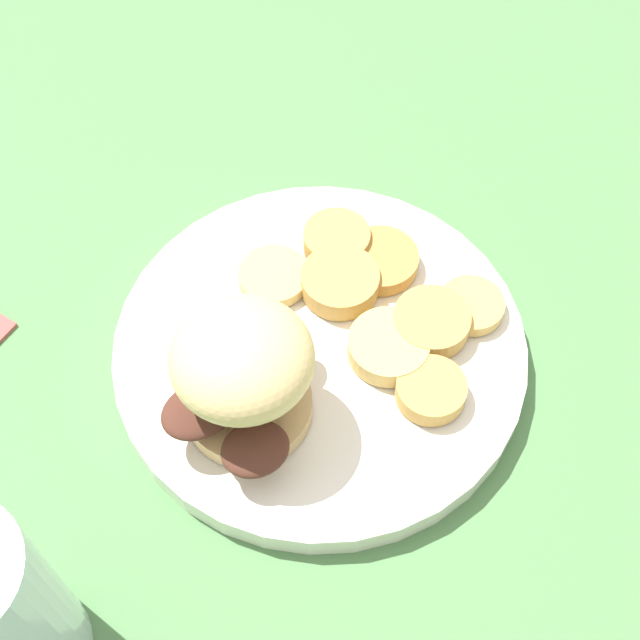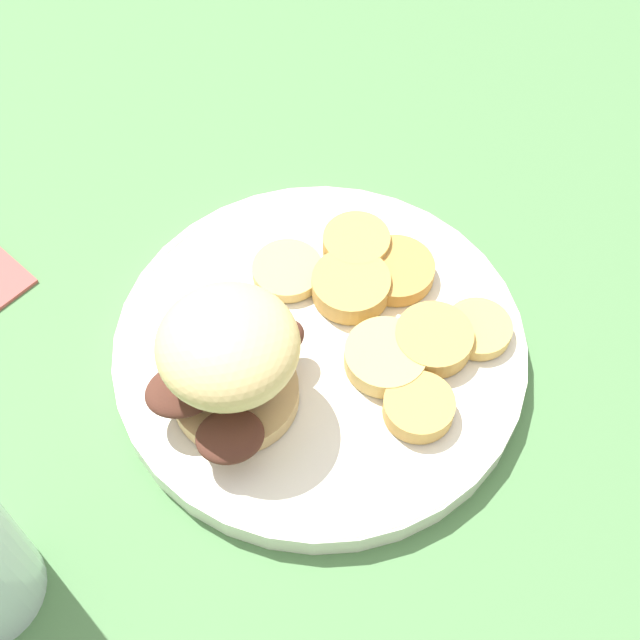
% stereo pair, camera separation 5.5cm
% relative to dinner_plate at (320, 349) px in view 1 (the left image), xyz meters
% --- Properties ---
extents(ground_plane, '(4.00, 4.00, 0.00)m').
position_rel_dinner_plate_xyz_m(ground_plane, '(0.00, 0.00, -0.01)').
color(ground_plane, '#4C7A47').
extents(dinner_plate, '(0.27, 0.27, 0.02)m').
position_rel_dinner_plate_xyz_m(dinner_plate, '(0.00, 0.00, 0.00)').
color(dinner_plate, white).
rests_on(dinner_plate, ground_plane).
extents(sandwich, '(0.11, 0.10, 0.09)m').
position_rel_dinner_plate_xyz_m(sandwich, '(-0.07, -0.01, 0.06)').
color(sandwich, tan).
rests_on(sandwich, dinner_plate).
extents(potato_round_0, '(0.05, 0.05, 0.02)m').
position_rel_dinner_plate_xyz_m(potato_round_0, '(0.04, 0.02, 0.02)').
color(potato_round_0, tan).
rests_on(potato_round_0, dinner_plate).
extents(potato_round_1, '(0.05, 0.05, 0.01)m').
position_rel_dinner_plate_xyz_m(potato_round_1, '(0.01, 0.06, 0.01)').
color(potato_round_1, '#DBB766').
rests_on(potato_round_1, dinner_plate).
extents(potato_round_2, '(0.05, 0.05, 0.02)m').
position_rel_dinner_plate_xyz_m(potato_round_2, '(0.06, 0.05, 0.02)').
color(potato_round_2, tan).
rests_on(potato_round_2, dinner_plate).
extents(potato_round_3, '(0.05, 0.05, 0.01)m').
position_rel_dinner_plate_xyz_m(potato_round_3, '(0.07, 0.02, 0.02)').
color(potato_round_3, '#BC8942').
rests_on(potato_round_3, dinner_plate).
extents(potato_round_4, '(0.05, 0.05, 0.01)m').
position_rel_dinner_plate_xyz_m(potato_round_4, '(0.03, -0.04, 0.02)').
color(potato_round_4, '#DBB766').
rests_on(potato_round_4, dinner_plate).
extents(potato_round_5, '(0.04, 0.04, 0.01)m').
position_rel_dinner_plate_xyz_m(potato_round_5, '(0.02, -0.08, 0.02)').
color(potato_round_5, tan).
rests_on(potato_round_5, dinner_plate).
extents(potato_round_6, '(0.05, 0.05, 0.02)m').
position_rel_dinner_plate_xyz_m(potato_round_6, '(0.06, -0.04, 0.02)').
color(potato_round_6, tan).
rests_on(potato_round_6, dinner_plate).
extents(potato_round_7, '(0.04, 0.04, 0.01)m').
position_rel_dinner_plate_xyz_m(potato_round_7, '(0.09, -0.05, 0.01)').
color(potato_round_7, tan).
rests_on(potato_round_7, dinner_plate).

